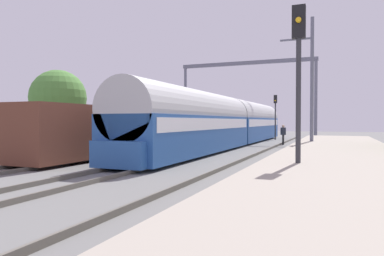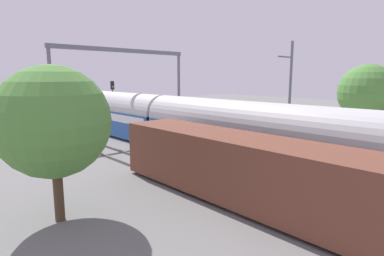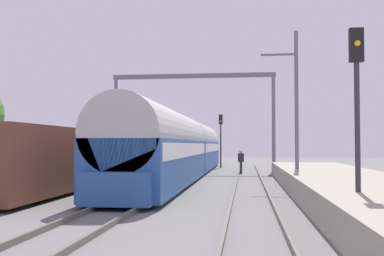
{
  "view_description": "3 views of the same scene",
  "coord_description": "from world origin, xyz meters",
  "views": [
    {
      "loc": [
        8.07,
        -14.35,
        2.06
      ],
      "look_at": [
        0.0,
        5.66,
        1.63
      ],
      "focal_mm": 33.36,
      "sensor_mm": 36.0,
      "label": 1
    },
    {
      "loc": [
        -14.84,
        -5.24,
        5.38
      ],
      "look_at": [
        -0.22,
        10.54,
        1.85
      ],
      "focal_mm": 29.29,
      "sensor_mm": 36.0,
      "label": 2
    },
    {
      "loc": [
        4.18,
        -16.48,
        2.14
      ],
      "look_at": [
        0.0,
        19.0,
        3.45
      ],
      "focal_mm": 42.43,
      "sensor_mm": 36.0,
      "label": 3
    }
  ],
  "objects": [
    {
      "name": "track_far_west",
      "position": [
        -4.4,
        0.0,
        0.08
      ],
      "size": [
        1.52,
        60.0,
        0.16
      ],
      "color": "#645F54",
      "rests_on": "ground"
    },
    {
      "name": "railway_signal_far",
      "position": [
        1.92,
        25.45,
        3.15
      ],
      "size": [
        0.36,
        0.3,
        4.92
      ],
      "color": "#2D2D33",
      "rests_on": "ground"
    },
    {
      "name": "freight_car",
      "position": [
        -4.4,
        3.15,
        1.47
      ],
      "size": [
        2.8,
        13.0,
        2.7
      ],
      "color": "brown",
      "rests_on": "ground"
    },
    {
      "name": "track_west",
      "position": [
        0.0,
        0.0,
        0.08
      ],
      "size": [
        1.52,
        60.0,
        0.16
      ],
      "color": "#645F54",
      "rests_on": "ground"
    },
    {
      "name": "passenger_train",
      "position": [
        0.0,
        14.1,
        1.97
      ],
      "size": [
        2.93,
        32.85,
        3.82
      ],
      "color": "#28569E",
      "rests_on": "ground"
    },
    {
      "name": "railway_signal_near",
      "position": [
        7.11,
        -4.13,
        3.34
      ],
      "size": [
        0.36,
        0.3,
        5.23
      ],
      "color": "#2D2D33",
      "rests_on": "ground"
    },
    {
      "name": "track_east",
      "position": [
        4.4,
        0.0,
        0.08
      ],
      "size": [
        1.52,
        60.0,
        0.16
      ],
      "color": "#645F54",
      "rests_on": "ground"
    },
    {
      "name": "ground",
      "position": [
        0.0,
        0.0,
        0.0
      ],
      "size": [
        120.0,
        120.0,
        0.0
      ],
      "primitive_type": "plane",
      "color": "slate"
    },
    {
      "name": "catenary_pole_east_mid",
      "position": [
        6.75,
        7.19,
        4.15
      ],
      "size": [
        1.9,
        0.2,
        8.0
      ],
      "color": "slate",
      "rests_on": "ground"
    },
    {
      "name": "person_crossing",
      "position": [
        3.85,
        17.34,
        1.03
      ],
      "size": [
        0.45,
        0.45,
        1.73
      ],
      "rotation": [
        0.0,
        0.0,
        3.91
      ],
      "color": "#292929",
      "rests_on": "ground"
    },
    {
      "name": "catenary_gantry",
      "position": [
        0.0,
        19.71,
        5.68
      ],
      "size": [
        13.2,
        0.28,
        7.86
      ],
      "color": "slate",
      "rests_on": "ground"
    },
    {
      "name": "platform",
      "position": [
        8.22,
        2.0,
        0.45
      ],
      "size": [
        4.4,
        28.0,
        0.9
      ],
      "color": "#A39989",
      "rests_on": "ground"
    },
    {
      "name": "tree_west_background",
      "position": [
        -10.92,
        6.35,
        3.76
      ],
      "size": [
        4.1,
        4.1,
        5.82
      ],
      "color": "#4C3826",
      "rests_on": "ground"
    }
  ]
}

